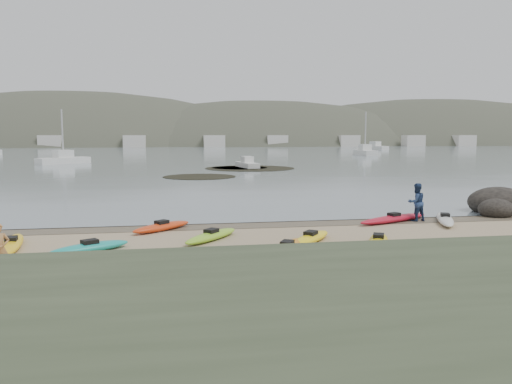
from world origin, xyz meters
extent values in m
plane|color=tan|center=(0.00, 0.00, 0.00)|extent=(600.00, 600.00, 0.00)
plane|color=brown|center=(0.00, -0.30, 0.00)|extent=(60.00, 60.00, 0.00)
plane|color=slate|center=(0.00, 300.00, 0.01)|extent=(1200.00, 1200.00, 0.00)
cube|color=#475138|center=(0.00, -17.50, 1.00)|extent=(60.00, 8.00, 2.00)
ellipsoid|color=orange|center=(0.08, -6.29, 0.17)|extent=(2.34, 3.44, 0.34)
ellipsoid|color=silver|center=(9.01, -1.44, 0.17)|extent=(2.26, 3.84, 0.34)
ellipsoid|color=red|center=(-4.43, -1.21, 0.17)|extent=(2.83, 2.62, 0.34)
ellipsoid|color=yellow|center=(1.41, -4.67, 0.17)|extent=(2.51, 2.84, 0.34)
ellipsoid|color=teal|center=(-6.91, -4.91, 0.17)|extent=(2.90, 2.14, 0.34)
ellipsoid|color=#8DCE29|center=(-2.42, -3.57, 0.17)|extent=(2.66, 3.01, 0.34)
ellipsoid|color=#B51228|center=(6.65, -0.86, 0.17)|extent=(4.45, 2.54, 0.34)
ellipsoid|color=yellow|center=(-9.87, -3.91, 0.17)|extent=(1.31, 3.95, 0.34)
ellipsoid|color=yellow|center=(-5.98, -7.57, 0.17)|extent=(1.79, 3.07, 0.34)
ellipsoid|color=yellow|center=(3.82, -5.63, 0.17)|extent=(1.96, 3.10, 0.34)
imported|color=navy|center=(7.83, -0.80, 0.94)|extent=(1.01, 0.84, 1.87)
ellipsoid|color=black|center=(13.69, 1.23, 0.25)|extent=(3.35, 2.61, 1.68)
ellipsoid|color=black|center=(12.69, -0.07, 0.17)|extent=(1.86, 1.68, 1.12)
cylinder|color=black|center=(-1.30, 26.49, 0.03)|extent=(7.30, 7.30, 0.04)
cylinder|color=black|center=(5.56, 37.96, 0.03)|extent=(11.20, 11.20, 0.04)
cylinder|color=black|center=(4.39, 38.99, 0.03)|extent=(7.03, 7.03, 0.04)
cube|color=silver|center=(-19.43, 51.94, 0.53)|extent=(7.06, 6.74, 1.07)
cube|color=silver|center=(5.41, 39.34, 0.39)|extent=(2.45, 5.76, 0.78)
cube|color=silver|center=(34.82, 73.60, 0.60)|extent=(2.74, 8.67, 1.20)
cube|color=silver|center=(51.83, 108.76, 0.62)|extent=(4.67, 9.17, 1.24)
ellipsoid|color=#384235|center=(-45.00, 195.00, -18.00)|extent=(220.00, 120.00, 80.00)
ellipsoid|color=#384235|center=(35.00, 190.00, -15.30)|extent=(200.00, 110.00, 68.00)
ellipsoid|color=#384235|center=(120.00, 200.00, -17.10)|extent=(230.00, 130.00, 76.00)
cube|color=beige|center=(-42.00, 145.00, 2.00)|extent=(7.00, 5.00, 4.00)
cube|color=beige|center=(-18.00, 145.00, 2.00)|extent=(7.00, 5.00, 4.00)
cube|color=beige|center=(6.00, 145.00, 2.00)|extent=(7.00, 5.00, 4.00)
cube|color=beige|center=(30.00, 145.00, 2.00)|extent=(7.00, 5.00, 4.00)
cube|color=beige|center=(54.00, 145.00, 2.00)|extent=(7.00, 5.00, 4.00)
cube|color=beige|center=(78.00, 145.00, 2.00)|extent=(7.00, 5.00, 4.00)
cube|color=beige|center=(102.00, 145.00, 2.00)|extent=(7.00, 5.00, 4.00)
camera|label=1|loc=(-3.89, -23.33, 4.23)|focal=35.00mm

